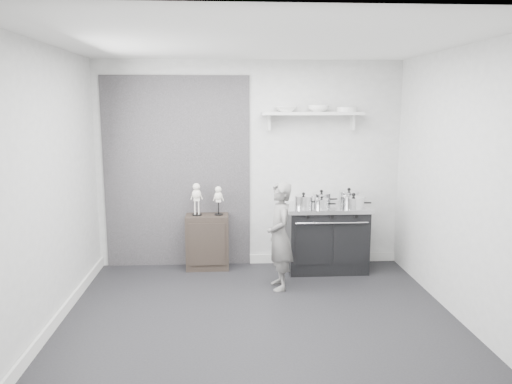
{
  "coord_description": "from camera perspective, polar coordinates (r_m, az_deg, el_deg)",
  "views": [
    {
      "loc": [
        -0.32,
        -4.73,
        2.13
      ],
      "look_at": [
        0.03,
        0.95,
        1.13
      ],
      "focal_mm": 35.0,
      "sensor_mm": 36.0,
      "label": 1
    }
  ],
  "objects": [
    {
      "name": "pot_front_center",
      "position": [
        6.31,
        7.5,
        -1.28
      ],
      "size": [
        0.27,
        0.18,
        0.15
      ],
      "color": "silver",
      "rests_on": "stove"
    },
    {
      "name": "wall_shelf",
      "position": [
        6.51,
        6.45,
        8.82
      ],
      "size": [
        1.3,
        0.26,
        0.24
      ],
      "color": "silver",
      "rests_on": "room_shell"
    },
    {
      "name": "side_cabinet",
      "position": [
        6.59,
        -5.57,
        -5.68
      ],
      "size": [
        0.55,
        0.32,
        0.72
      ],
      "primitive_type": "cube",
      "color": "black",
      "rests_on": "ground"
    },
    {
      "name": "plate_stack",
      "position": [
        6.59,
        10.32,
        9.27
      ],
      "size": [
        0.26,
        0.26,
        0.06
      ],
      "primitive_type": "cylinder",
      "color": "silver",
      "rests_on": "wall_shelf"
    },
    {
      "name": "pot_front_left",
      "position": [
        6.33,
        5.45,
        -1.06
      ],
      "size": [
        0.32,
        0.24,
        0.19
      ],
      "color": "silver",
      "rests_on": "stove"
    },
    {
      "name": "ground",
      "position": [
        5.2,
        0.31,
        -14.23
      ],
      "size": [
        4.0,
        4.0,
        0.0
      ],
      "primitive_type": "plane",
      "color": "black",
      "rests_on": "ground"
    },
    {
      "name": "pot_back_right",
      "position": [
        6.64,
        10.56,
        -0.6
      ],
      "size": [
        0.35,
        0.26,
        0.21
      ],
      "color": "silver",
      "rests_on": "stove"
    },
    {
      "name": "bowl_small",
      "position": [
        6.51,
        7.12,
        9.45
      ],
      "size": [
        0.26,
        0.26,
        0.08
      ],
      "primitive_type": "imported",
      "color": "white",
      "rests_on": "wall_shelf"
    },
    {
      "name": "child",
      "position": [
        5.8,
        2.73,
        -5.05
      ],
      "size": [
        0.35,
        0.49,
        1.26
      ],
      "primitive_type": "imported",
      "rotation": [
        0.0,
        0.0,
        -1.46
      ],
      "color": "slate",
      "rests_on": "ground"
    },
    {
      "name": "pot_back_left",
      "position": [
        6.54,
        7.48,
        -0.75
      ],
      "size": [
        0.33,
        0.24,
        0.19
      ],
      "color": "silver",
      "rests_on": "stove"
    },
    {
      "name": "room_shell",
      "position": [
        4.91,
        -0.82,
        4.21
      ],
      "size": [
        4.02,
        3.62,
        2.71
      ],
      "color": "#ADADAB",
      "rests_on": "ground"
    },
    {
      "name": "skeleton_full",
      "position": [
        6.46,
        -6.81,
        -0.54
      ],
      "size": [
        0.14,
        0.09,
        0.49
      ],
      "primitive_type": null,
      "color": "silver",
      "rests_on": "side_cabinet"
    },
    {
      "name": "skeleton_torso",
      "position": [
        6.46,
        -4.32,
        -0.75
      ],
      "size": [
        0.12,
        0.08,
        0.43
      ],
      "primitive_type": null,
      "color": "silver",
      "rests_on": "side_cabinet"
    },
    {
      "name": "bowl_large",
      "position": [
        6.45,
        3.45,
        9.44
      ],
      "size": [
        0.28,
        0.28,
        0.07
      ],
      "primitive_type": "imported",
      "color": "white",
      "rests_on": "wall_shelf"
    },
    {
      "name": "pot_front_right",
      "position": [
        6.36,
        11.07,
        -1.16
      ],
      "size": [
        0.37,
        0.28,
        0.2
      ],
      "color": "silver",
      "rests_on": "stove"
    },
    {
      "name": "stove",
      "position": [
        6.57,
        8.03,
        -5.17
      ],
      "size": [
        1.06,
        0.66,
        0.85
      ],
      "color": "black",
      "rests_on": "ground"
    }
  ]
}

